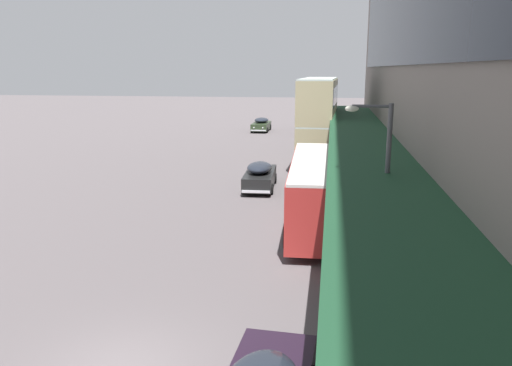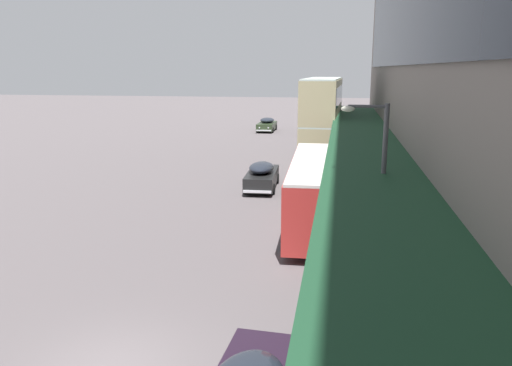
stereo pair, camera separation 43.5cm
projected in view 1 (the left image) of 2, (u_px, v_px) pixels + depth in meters
The scene contains 7 objects.
transit_bus_kerbside_front at pixel (323, 116), 57.19m from camera, with size 3.00×10.48×3.40m.
transit_bus_kerbside_rear at pixel (317, 188), 23.17m from camera, with size 2.92×10.52×3.14m.
transit_bus_kerbside_far at pixel (318, 119), 37.49m from camera, with size 2.96×10.18×6.55m.
sedan_oncoming_front at pixel (261, 125), 58.94m from camera, with size 1.99×4.88×1.58m.
sedan_trailing_mid at pixel (324, 138), 47.31m from camera, with size 2.04×4.49×1.52m.
sedan_second_near at pixel (260, 176), 30.61m from camera, with size 2.01×5.00×1.67m.
street_lamp at pixel (381, 180), 16.08m from camera, with size 1.50×0.28×6.02m.
Camera 1 is at (4.89, -10.14, 7.21)m, focal length 35.00 mm.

